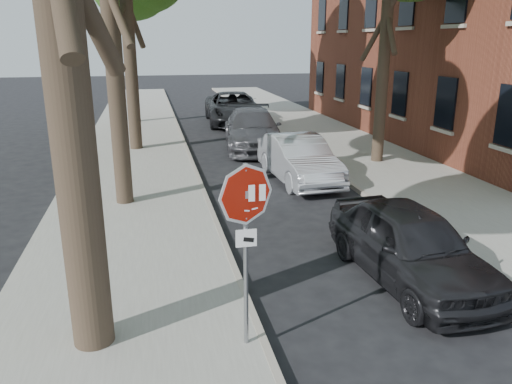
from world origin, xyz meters
TOP-DOWN VIEW (x-y plane):
  - ground at (0.00, 0.00)m, footprint 120.00×120.00m
  - sidewalk_left at (-2.50, 12.00)m, footprint 4.00×55.00m
  - sidewalk_right at (6.00, 12.00)m, footprint 4.00×55.00m
  - curb_left at (-0.45, 12.00)m, footprint 0.12×55.00m
  - curb_right at (3.95, 12.00)m, footprint 0.12×55.00m
  - stop_sign at (-0.70, -0.03)m, footprint 0.76×0.34m
  - car_a at (2.60, 1.50)m, footprint 1.90×4.21m
  - car_b at (2.60, 8.39)m, footprint 1.73×4.37m
  - car_c at (2.22, 13.52)m, footprint 2.83×5.59m
  - car_d at (2.53, 19.86)m, footprint 3.04×6.03m

SIDE VIEW (x-z plane):
  - ground at x=0.00m, z-range 0.00..0.00m
  - sidewalk_left at x=-2.50m, z-range 0.00..0.12m
  - sidewalk_right at x=6.00m, z-range 0.00..0.12m
  - curb_left at x=-0.45m, z-range 0.00..0.13m
  - curb_right at x=3.95m, z-range 0.00..0.13m
  - car_a at x=2.60m, z-range 0.00..1.40m
  - car_b at x=2.60m, z-range 0.00..1.42m
  - car_c at x=2.22m, z-range 0.00..1.55m
  - car_d at x=2.53m, z-range 0.00..1.64m
  - stop_sign at x=-0.70m, z-range 0.64..3.25m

